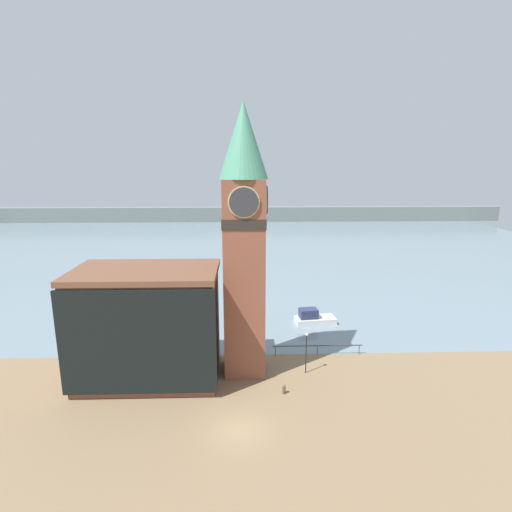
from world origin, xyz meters
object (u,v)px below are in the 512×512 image
boat_near (313,318)px  mooring_bollard_near (284,389)px  lamp_post (306,345)px  clock_tower (244,237)px  pier_building (148,325)px

boat_near → mooring_bollard_near: 16.35m
boat_near → lamp_post: bearing=-110.0°
mooring_bollard_near → clock_tower: bearing=128.7°
clock_tower → boat_near: clock_tower is taller
pier_building → boat_near: pier_building is taller
pier_building → lamp_post: size_ratio=3.15×
mooring_bollard_near → lamp_post: bearing=55.1°
lamp_post → clock_tower: bearing=172.8°
boat_near → mooring_bollard_near: boat_near is taller
clock_tower → boat_near: 18.83m
mooring_bollard_near → lamp_post: (2.41, 3.45, 2.41)m
mooring_bollard_near → boat_near: bearing=71.6°
pier_building → boat_near: (17.31, 12.34, -4.52)m
lamp_post → boat_near: bearing=77.1°
pier_building → mooring_bollard_near: size_ratio=15.95×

